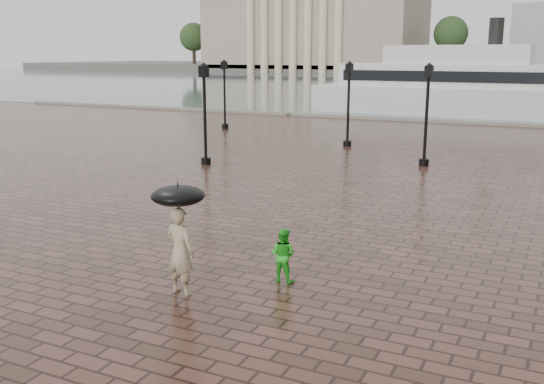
{
  "coord_description": "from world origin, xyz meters",
  "views": [
    {
      "loc": [
        8.6,
        -13.11,
        4.92
      ],
      "look_at": [
        1.87,
        0.71,
        1.4
      ],
      "focal_mm": 40.0,
      "sensor_mm": 36.0,
      "label": 1
    }
  ],
  "objects_px": {
    "street_lamps": "(353,104)",
    "ferry_near": "(456,87)",
    "child_pedestrian": "(283,255)",
    "adult_pedestrian": "(180,251)"
  },
  "relations": [
    {
      "from": "street_lamps",
      "to": "ferry_near",
      "type": "distance_m",
      "value": 20.86
    },
    {
      "from": "street_lamps",
      "to": "ferry_near",
      "type": "relative_size",
      "value": 0.92
    },
    {
      "from": "child_pedestrian",
      "to": "adult_pedestrian",
      "type": "bearing_deg",
      "value": 47.41
    },
    {
      "from": "adult_pedestrian",
      "to": "child_pedestrian",
      "type": "height_order",
      "value": "adult_pedestrian"
    },
    {
      "from": "street_lamps",
      "to": "child_pedestrian",
      "type": "bearing_deg",
      "value": -75.77
    },
    {
      "from": "ferry_near",
      "to": "child_pedestrian",
      "type": "bearing_deg",
      "value": -84.26
    },
    {
      "from": "street_lamps",
      "to": "adult_pedestrian",
      "type": "bearing_deg",
      "value": -81.09
    },
    {
      "from": "child_pedestrian",
      "to": "street_lamps",
      "type": "bearing_deg",
      "value": -72.97
    },
    {
      "from": "adult_pedestrian",
      "to": "ferry_near",
      "type": "xyz_separation_m",
      "value": [
        -1.45,
        41.6,
        1.35
      ]
    },
    {
      "from": "adult_pedestrian",
      "to": "child_pedestrian",
      "type": "bearing_deg",
      "value": -127.98
    }
  ]
}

